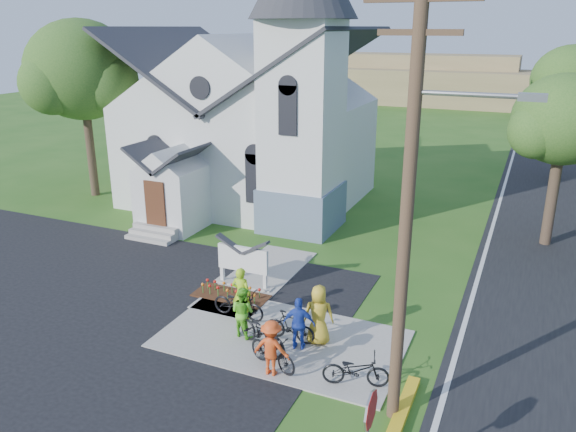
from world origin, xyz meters
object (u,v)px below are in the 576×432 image
at_px(cyclist_0, 241,294).
at_px(cyclist_4, 319,315).
at_px(bike_2, 262,332).
at_px(cyclist_2, 299,324).
at_px(bike_0, 239,304).
at_px(bike_4, 356,370).
at_px(bike_1, 290,326).
at_px(stop_sign, 369,424).
at_px(church_sign, 243,260).
at_px(utility_pole, 411,196).
at_px(cyclist_3, 271,348).
at_px(cyclist_1, 243,312).
at_px(bike_3, 273,351).

distance_m(cyclist_0, cyclist_4, 2.67).
relative_size(bike_2, cyclist_4, 1.10).
bearing_deg(cyclist_2, bike_0, -32.26).
bearing_deg(cyclist_4, bike_4, 119.09).
relative_size(bike_1, cyclist_2, 0.98).
height_order(stop_sign, bike_1, stop_sign).
height_order(church_sign, bike_2, church_sign).
xyz_separation_m(utility_pole, bike_2, (-4.12, 1.28, -4.84)).
height_order(stop_sign, bike_0, stop_sign).
xyz_separation_m(church_sign, utility_pole, (6.56, -4.70, 4.38)).
bearing_deg(cyclist_3, bike_0, -48.04).
distance_m(cyclist_1, bike_4, 3.90).
xyz_separation_m(cyclist_2, cyclist_4, (0.39, 0.51, 0.11)).
bearing_deg(bike_1, bike_2, 143.73).
xyz_separation_m(cyclist_1, bike_1, (1.39, 0.30, -0.31)).
distance_m(cyclist_3, cyclist_4, 2.01).
height_order(cyclist_1, cyclist_4, cyclist_4).
bearing_deg(church_sign, stop_sign, -48.12).
height_order(church_sign, bike_4, church_sign).
xyz_separation_m(bike_2, bike_3, (0.66, -0.73, -0.02)).
relative_size(stop_sign, cyclist_0, 1.42).
bearing_deg(bike_2, bike_0, 72.91).
relative_size(utility_pole, cyclist_2, 6.41).
relative_size(cyclist_0, bike_3, 1.06).
height_order(stop_sign, bike_4, stop_sign).
relative_size(stop_sign, bike_1, 1.62).
distance_m(stop_sign, bike_0, 7.86).
bearing_deg(bike_0, cyclist_2, -106.71).
height_order(bike_1, bike_3, bike_3).
bearing_deg(cyclist_3, cyclist_0, -49.00).
height_order(bike_0, bike_1, bike_0).
bearing_deg(cyclist_1, cyclist_3, 152.34).
relative_size(cyclist_2, cyclist_3, 1.02).
bearing_deg(utility_pole, church_sign, 144.40).
bearing_deg(bike_2, stop_sign, -109.10).
height_order(stop_sign, cyclist_2, stop_sign).
distance_m(bike_1, bike_4, 2.70).
bearing_deg(bike_3, bike_2, 62.38).
bearing_deg(bike_1, utility_pole, -118.01).
bearing_deg(stop_sign, church_sign, 131.88).
bearing_deg(church_sign, bike_1, -42.17).
bearing_deg(stop_sign, bike_4, 110.52).
xyz_separation_m(church_sign, cyclist_4, (3.76, -2.47, -0.09)).
xyz_separation_m(utility_pole, bike_1, (-3.57, 1.99, -4.89)).
xyz_separation_m(bike_0, cyclist_3, (2.23, -2.30, 0.30)).
bearing_deg(cyclist_2, utility_pole, 139.40).
relative_size(cyclist_0, cyclist_4, 0.98).
height_order(utility_pole, bike_3, utility_pole).
bearing_deg(bike_4, bike_0, 50.14).
distance_m(church_sign, cyclist_1, 3.41).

